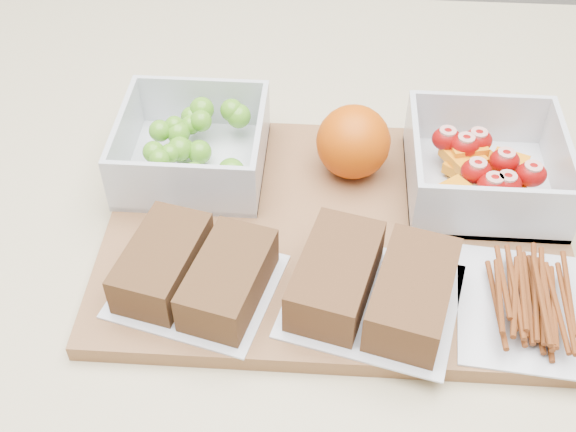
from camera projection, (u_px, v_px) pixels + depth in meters
The scene contains 7 objects.
cutting_board at pixel (336, 231), 0.67m from camera, with size 0.42×0.30×0.02m, color brown.
grape_container at pixel (196, 146), 0.70m from camera, with size 0.14×0.14×0.06m.
fruit_container at pixel (484, 169), 0.68m from camera, with size 0.14×0.14×0.06m.
orange at pixel (353, 142), 0.69m from camera, with size 0.07×0.07×0.07m, color #C94B04.
sandwich_bag_left at pixel (195, 272), 0.60m from camera, with size 0.15×0.14×0.04m.
sandwich_bag_center at pixel (374, 285), 0.58m from camera, with size 0.16×0.15×0.04m.
pretzel_bag at pixel (526, 298), 0.58m from camera, with size 0.12×0.14×0.03m.
Camera 1 is at (0.01, -0.48, 1.39)m, focal length 45.00 mm.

